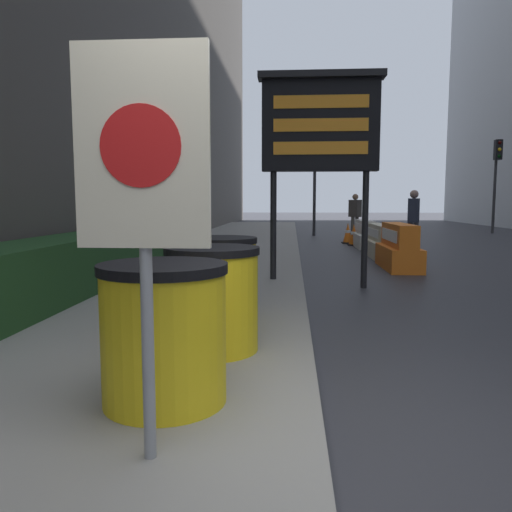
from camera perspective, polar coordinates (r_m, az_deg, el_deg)
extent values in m
plane|color=#2D2D33|center=(2.73, 8.27, -24.15)|extent=(120.00, 120.00, 0.00)
cube|color=#1E421E|center=(7.37, -20.51, -0.91)|extent=(0.90, 7.41, 0.77)
cylinder|color=#4C3D2D|center=(11.93, -11.26, 5.29)|extent=(0.27, 0.27, 2.15)
cylinder|color=#4C3D2D|center=(12.10, -9.31, 10.22)|extent=(0.56, 0.87, 1.08)
cylinder|color=#4C3D2D|center=(11.60, -12.27, 10.30)|extent=(0.88, 0.30, 0.69)
cylinder|color=#4C3D2D|center=(11.58, -11.77, 9.67)|extent=(0.87, 0.16, 1.05)
cylinder|color=yellow|center=(3.19, -10.44, -9.19)|extent=(0.77, 0.77, 0.82)
cylinder|color=black|center=(3.10, -10.60, -1.38)|extent=(0.80, 0.80, 0.06)
cylinder|color=yellow|center=(4.23, -5.01, -5.29)|extent=(0.77, 0.77, 0.82)
cylinder|color=black|center=(4.16, -5.07, 0.62)|extent=(0.80, 0.80, 0.06)
cylinder|color=yellow|center=(5.32, -4.16, -2.89)|extent=(0.77, 0.77, 0.82)
cylinder|color=black|center=(5.27, -4.20, 1.82)|extent=(0.80, 0.80, 0.06)
cylinder|color=gray|center=(2.44, -12.35, -5.72)|extent=(0.06, 0.06, 1.50)
cube|color=beige|center=(2.39, -12.92, 12.11)|extent=(0.63, 0.04, 0.93)
cylinder|color=red|center=(2.36, -13.09, 12.17)|extent=(0.38, 0.01, 0.38)
cylinder|color=black|center=(8.02, 1.99, 3.02)|extent=(0.10, 0.10, 1.85)
cylinder|color=black|center=(8.09, 12.33, 2.91)|extent=(0.10, 0.10, 1.85)
cube|color=black|center=(8.09, 7.35, 14.51)|extent=(1.81, 0.24, 1.39)
cube|color=black|center=(8.17, 7.46, 19.78)|extent=(1.93, 0.34, 0.10)
cube|color=orange|center=(8.02, 7.44, 17.11)|extent=(1.45, 0.02, 0.20)
cube|color=orange|center=(7.97, 7.40, 14.65)|extent=(1.45, 0.02, 0.20)
cube|color=orange|center=(7.92, 7.37, 12.15)|extent=(1.45, 0.02, 0.20)
cube|color=orange|center=(10.65, 15.97, -0.16)|extent=(0.64, 1.88, 0.46)
cube|color=orange|center=(10.61, 16.05, 2.32)|extent=(0.38, 1.88, 0.46)
cube|color=white|center=(10.57, 14.97, 2.34)|extent=(0.02, 1.50, 0.23)
cube|color=beige|center=(12.92, 13.87, 0.85)|extent=(0.55, 2.12, 0.40)
cube|color=beige|center=(12.89, 13.92, 2.64)|extent=(0.33, 2.12, 0.40)
cube|color=white|center=(12.86, 13.14, 2.65)|extent=(0.02, 1.70, 0.20)
cube|color=silver|center=(15.39, 12.29, 1.74)|extent=(0.55, 2.00, 0.41)
cube|color=silver|center=(15.36, 12.33, 3.26)|extent=(0.33, 2.00, 0.41)
cube|color=white|center=(15.34, 11.67, 3.27)|extent=(0.02, 1.60, 0.20)
cube|color=black|center=(16.73, 10.43, 1.50)|extent=(0.38, 0.38, 0.04)
cone|color=orange|center=(16.71, 10.45, 2.67)|extent=(0.31, 0.31, 0.64)
cylinder|color=white|center=(16.71, 10.45, 2.78)|extent=(0.18, 0.18, 0.09)
cube|color=black|center=(15.99, 11.09, 1.27)|extent=(0.38, 0.38, 0.04)
cone|color=orange|center=(15.97, 11.11, 2.48)|extent=(0.30, 0.30, 0.63)
cylinder|color=white|center=(15.97, 11.11, 2.59)|extent=(0.17, 0.17, 0.09)
cylinder|color=#2D2D30|center=(20.28, 6.71, 8.48)|extent=(0.12, 0.12, 4.36)
cube|color=black|center=(20.26, 6.80, 13.48)|extent=(0.28, 0.28, 0.84)
sphere|color=red|center=(20.15, 6.83, 14.32)|extent=(0.15, 0.15, 0.15)
sphere|color=#392C06|center=(20.12, 6.82, 13.53)|extent=(0.15, 0.15, 0.15)
sphere|color=black|center=(20.08, 6.81, 12.74)|extent=(0.15, 0.15, 0.15)
cylinder|color=#2D2D30|center=(23.92, 25.61, 7.11)|extent=(0.12, 0.12, 3.97)
cube|color=black|center=(23.87, 25.94, 10.87)|extent=(0.28, 0.28, 0.84)
sphere|color=#360605|center=(23.76, 26.11, 11.56)|extent=(0.15, 0.15, 0.15)
sphere|color=gold|center=(23.73, 26.07, 10.89)|extent=(0.15, 0.15, 0.15)
sphere|color=black|center=(23.70, 26.04, 10.22)|extent=(0.15, 0.15, 0.15)
cylinder|color=#514C42|center=(19.07, 10.99, 3.21)|extent=(0.13, 0.13, 0.80)
cylinder|color=#514C42|center=(19.08, 11.44, 3.20)|extent=(0.13, 0.13, 0.80)
cube|color=#47423D|center=(19.05, 11.26, 5.36)|extent=(0.48, 0.50, 0.63)
sphere|color=#8F674C|center=(19.05, 11.29, 6.65)|extent=(0.22, 0.22, 0.22)
cylinder|color=#333338|center=(14.15, 17.18, 2.05)|extent=(0.13, 0.13, 0.81)
cylinder|color=#333338|center=(14.19, 17.78, 2.04)|extent=(0.13, 0.13, 0.81)
cube|color=#232838|center=(14.14, 17.58, 4.99)|extent=(0.39, 0.50, 0.64)
sphere|color=gray|center=(14.14, 17.64, 6.75)|extent=(0.22, 0.22, 0.22)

